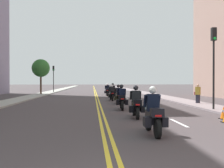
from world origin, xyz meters
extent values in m
plane|color=#463D3F|center=(0.00, 48.00, 0.00)|extent=(264.00, 264.00, 0.00)
cube|color=#A3A399|center=(-7.67, 48.00, 0.06)|extent=(2.18, 144.00, 0.12)
cube|color=gray|center=(7.67, 48.00, 0.06)|extent=(2.18, 144.00, 0.12)
cube|color=yellow|center=(-0.12, 48.00, 0.00)|extent=(0.12, 132.00, 0.01)
cube|color=yellow|center=(0.12, 48.00, 0.00)|extent=(0.12, 132.00, 0.01)
cube|color=silver|center=(3.29, 8.00, 0.00)|extent=(0.14, 2.40, 0.01)
cube|color=silver|center=(3.29, 14.00, 0.00)|extent=(0.14, 2.40, 0.01)
cube|color=silver|center=(3.29, 20.00, 0.00)|extent=(0.14, 2.40, 0.01)
cube|color=silver|center=(3.29, 26.00, 0.00)|extent=(0.14, 2.40, 0.01)
cube|color=silver|center=(3.29, 32.00, 0.00)|extent=(0.14, 2.40, 0.01)
cube|color=silver|center=(3.29, 38.00, 0.00)|extent=(0.14, 2.40, 0.01)
cube|color=silver|center=(3.29, 44.00, 0.00)|extent=(0.14, 2.40, 0.01)
cube|color=silver|center=(3.29, 50.00, 0.00)|extent=(0.14, 2.40, 0.01)
cube|color=silver|center=(3.29, 56.00, 0.00)|extent=(0.14, 2.40, 0.01)
cylinder|color=black|center=(1.58, 6.29, 0.32)|extent=(0.14, 0.63, 0.63)
cylinder|color=black|center=(1.57, 4.82, 0.32)|extent=(0.14, 0.63, 0.63)
cube|color=silver|center=(1.58, 6.29, 0.65)|extent=(0.14, 0.32, 0.04)
cube|color=black|center=(1.58, 5.56, 0.60)|extent=(0.33, 1.12, 0.40)
cube|color=black|center=(1.57, 4.89, 0.82)|extent=(0.40, 0.36, 0.28)
cube|color=red|center=(1.57, 4.70, 0.74)|extent=(0.20, 0.03, 0.06)
cube|color=black|center=(1.29, 5.12, 0.50)|extent=(0.20, 0.44, 0.32)
cube|color=black|center=(1.85, 5.11, 0.50)|extent=(0.20, 0.44, 0.32)
cube|color=#B2C1CC|center=(1.58, 6.03, 0.98)|extent=(0.36, 0.12, 0.36)
cube|color=black|center=(1.58, 5.51, 1.09)|extent=(0.40, 0.26, 0.59)
cylinder|color=black|center=(1.34, 5.66, 1.14)|extent=(0.10, 0.28, 0.45)
cylinder|color=black|center=(1.82, 5.66, 1.14)|extent=(0.10, 0.28, 0.45)
sphere|color=white|center=(1.58, 5.54, 1.52)|extent=(0.26, 0.26, 0.26)
cylinder|color=black|center=(1.73, 10.63, 0.30)|extent=(0.16, 0.61, 0.61)
cylinder|color=black|center=(1.65, 9.09, 0.30)|extent=(0.16, 0.61, 0.61)
cube|color=silver|center=(1.73, 10.63, 0.63)|extent=(0.16, 0.33, 0.04)
cube|color=black|center=(1.69, 9.86, 0.58)|extent=(0.38, 1.19, 0.40)
cube|color=black|center=(1.65, 9.17, 0.80)|extent=(0.42, 0.38, 0.28)
cube|color=red|center=(1.64, 8.98, 0.72)|extent=(0.20, 0.04, 0.06)
cube|color=black|center=(1.39, 9.42, 0.48)|extent=(0.22, 0.45, 0.32)
cube|color=black|center=(1.95, 9.39, 0.48)|extent=(0.22, 0.45, 0.32)
cube|color=#B2C1CC|center=(1.72, 10.36, 0.96)|extent=(0.37, 0.14, 0.36)
cube|color=black|center=(1.69, 9.81, 1.07)|extent=(0.41, 0.28, 0.58)
cylinder|color=black|center=(1.46, 9.98, 1.12)|extent=(0.11, 0.29, 0.45)
cylinder|color=black|center=(1.93, 9.95, 1.12)|extent=(0.11, 0.29, 0.45)
sphere|color=black|center=(1.69, 9.84, 1.50)|extent=(0.26, 0.26, 0.26)
cylinder|color=black|center=(1.46, 14.76, 0.33)|extent=(0.17, 0.66, 0.65)
cylinder|color=black|center=(1.37, 13.11, 0.33)|extent=(0.17, 0.66, 0.65)
cube|color=silver|center=(1.46, 14.76, 0.67)|extent=(0.16, 0.33, 0.04)
cube|color=black|center=(1.42, 13.94, 0.61)|extent=(0.38, 1.27, 0.40)
cube|color=black|center=(1.38, 13.20, 0.83)|extent=(0.42, 0.38, 0.28)
cube|color=red|center=(1.37, 13.01, 0.75)|extent=(0.20, 0.04, 0.06)
cube|color=black|center=(1.11, 13.46, 0.51)|extent=(0.22, 0.45, 0.32)
cube|color=black|center=(1.67, 13.43, 0.51)|extent=(0.22, 0.45, 0.32)
cube|color=#B2C1CC|center=(1.44, 14.46, 0.99)|extent=(0.37, 0.14, 0.36)
cube|color=black|center=(1.41, 13.89, 1.09)|extent=(0.41, 0.28, 0.56)
cylinder|color=black|center=(1.18, 14.05, 1.14)|extent=(0.11, 0.29, 0.45)
cylinder|color=black|center=(1.66, 14.02, 1.14)|extent=(0.11, 0.29, 0.45)
sphere|color=black|center=(1.41, 13.92, 1.51)|extent=(0.26, 0.26, 0.26)
cylinder|color=black|center=(1.65, 19.21, 0.31)|extent=(0.14, 0.63, 0.63)
cylinder|color=black|center=(1.62, 17.73, 0.31)|extent=(0.14, 0.63, 0.63)
cube|color=silver|center=(1.65, 19.21, 0.65)|extent=(0.15, 0.32, 0.04)
cube|color=black|center=(1.63, 18.47, 0.59)|extent=(0.34, 1.13, 0.40)
cube|color=black|center=(1.62, 17.80, 0.81)|extent=(0.41, 0.37, 0.28)
cube|color=red|center=(1.62, 17.61, 0.73)|extent=(0.20, 0.03, 0.06)
cube|color=black|center=(1.35, 18.03, 0.49)|extent=(0.21, 0.44, 0.32)
cube|color=black|center=(1.91, 18.02, 0.49)|extent=(0.21, 0.44, 0.32)
cube|color=#B2C1CC|center=(1.64, 18.95, 0.97)|extent=(0.36, 0.13, 0.36)
cube|color=black|center=(1.63, 18.42, 1.06)|extent=(0.40, 0.27, 0.53)
cylinder|color=black|center=(1.40, 18.58, 1.11)|extent=(0.11, 0.28, 0.45)
cylinder|color=black|center=(1.88, 18.57, 1.11)|extent=(0.11, 0.28, 0.45)
sphere|color=black|center=(1.63, 18.45, 1.46)|extent=(0.26, 0.26, 0.26)
cylinder|color=black|center=(1.33, 23.28, 0.30)|extent=(0.14, 0.61, 0.60)
cylinder|color=black|center=(1.40, 21.67, 0.30)|extent=(0.14, 0.61, 0.60)
cube|color=silver|center=(1.33, 23.28, 0.62)|extent=(0.15, 0.33, 0.04)
cube|color=black|center=(1.36, 22.48, 0.58)|extent=(0.37, 1.24, 0.40)
cube|color=black|center=(1.39, 21.75, 0.80)|extent=(0.41, 0.38, 0.28)
cube|color=red|center=(1.40, 21.56, 0.72)|extent=(0.20, 0.04, 0.06)
cube|color=black|center=(1.10, 21.98, 0.48)|extent=(0.22, 0.45, 0.32)
cube|color=black|center=(1.66, 22.00, 0.48)|extent=(0.22, 0.45, 0.32)
cube|color=#B2C1CC|center=(1.34, 22.99, 0.96)|extent=(0.36, 0.14, 0.36)
cube|color=black|center=(1.37, 22.43, 1.03)|extent=(0.41, 0.28, 0.51)
cylinder|color=black|center=(1.12, 22.57, 1.08)|extent=(0.11, 0.28, 0.45)
cylinder|color=black|center=(1.60, 22.58, 1.08)|extent=(0.11, 0.28, 0.45)
sphere|color=white|center=(1.36, 22.46, 1.43)|extent=(0.26, 0.26, 0.26)
cylinder|color=black|center=(1.75, 27.39, 0.34)|extent=(0.14, 0.68, 0.68)
cylinder|color=black|center=(1.83, 25.75, 0.34)|extent=(0.14, 0.68, 0.68)
cube|color=silver|center=(1.75, 27.39, 0.70)|extent=(0.15, 0.33, 0.04)
cube|color=black|center=(1.79, 26.57, 0.62)|extent=(0.38, 1.26, 0.40)
cube|color=black|center=(1.82, 25.83, 0.84)|extent=(0.42, 0.38, 0.28)
cube|color=red|center=(1.83, 25.64, 0.76)|extent=(0.20, 0.04, 0.06)
cube|color=black|center=(1.53, 26.07, 0.52)|extent=(0.22, 0.45, 0.32)
cube|color=black|center=(2.09, 26.09, 0.52)|extent=(0.22, 0.45, 0.32)
cube|color=#B2C1CC|center=(1.76, 27.10, 1.00)|extent=(0.37, 0.14, 0.36)
cube|color=black|center=(1.79, 26.52, 1.10)|extent=(0.41, 0.28, 0.57)
cylinder|color=black|center=(1.54, 26.66, 1.15)|extent=(0.11, 0.29, 0.45)
cylinder|color=black|center=(2.02, 26.68, 1.15)|extent=(0.11, 0.29, 0.45)
sphere|color=black|center=(1.79, 26.55, 1.53)|extent=(0.26, 0.26, 0.26)
cylinder|color=black|center=(1.38, 31.80, 0.32)|extent=(0.15, 0.64, 0.64)
cylinder|color=black|center=(1.40, 30.34, 0.32)|extent=(0.15, 0.64, 0.64)
cube|color=silver|center=(1.38, 31.80, 0.66)|extent=(0.14, 0.32, 0.04)
cube|color=black|center=(1.39, 31.07, 0.60)|extent=(0.34, 1.11, 0.40)
cube|color=black|center=(1.40, 30.41, 0.82)|extent=(0.41, 0.37, 0.28)
cube|color=red|center=(1.41, 30.22, 0.74)|extent=(0.20, 0.03, 0.06)
cube|color=black|center=(1.12, 30.63, 0.50)|extent=(0.21, 0.44, 0.32)
cube|color=black|center=(1.68, 30.64, 0.50)|extent=(0.21, 0.44, 0.32)
cube|color=#B2C1CC|center=(1.39, 31.53, 0.98)|extent=(0.36, 0.13, 0.36)
cube|color=black|center=(1.39, 31.02, 1.05)|extent=(0.40, 0.27, 0.50)
cylinder|color=black|center=(1.15, 31.16, 1.10)|extent=(0.10, 0.28, 0.45)
cylinder|color=black|center=(1.63, 31.17, 1.10)|extent=(0.10, 0.28, 0.45)
sphere|color=white|center=(1.39, 31.05, 1.44)|extent=(0.26, 0.26, 0.26)
cylinder|color=black|center=(1.66, 35.85, 0.31)|extent=(0.15, 0.63, 0.63)
cylinder|color=black|center=(1.74, 34.25, 0.31)|extent=(0.15, 0.63, 0.63)
cube|color=silver|center=(1.66, 35.85, 0.65)|extent=(0.16, 0.33, 0.04)
cube|color=black|center=(1.70, 35.05, 0.59)|extent=(0.38, 1.23, 0.40)
cube|color=black|center=(1.74, 34.33, 0.81)|extent=(0.42, 0.38, 0.28)
cube|color=red|center=(1.75, 34.14, 0.73)|extent=(0.20, 0.04, 0.06)
cube|color=black|center=(1.45, 34.55, 0.49)|extent=(0.22, 0.45, 0.32)
cube|color=black|center=(2.01, 34.58, 0.49)|extent=(0.22, 0.45, 0.32)
cube|color=#B2C1CC|center=(1.67, 35.56, 0.97)|extent=(0.37, 0.14, 0.36)
cube|color=black|center=(1.70, 35.00, 1.06)|extent=(0.41, 0.28, 0.53)
cylinder|color=black|center=(1.46, 35.13, 1.11)|extent=(0.11, 0.29, 0.45)
cylinder|color=black|center=(1.94, 35.16, 1.11)|extent=(0.11, 0.29, 0.45)
sphere|color=white|center=(1.70, 35.03, 1.46)|extent=(0.26, 0.26, 0.26)
cube|color=black|center=(5.84, 9.04, 0.01)|extent=(0.36, 0.36, 0.03)
cone|color=orange|center=(5.84, 9.04, 0.33)|extent=(0.29, 0.29, 0.61)
cylinder|color=white|center=(5.84, 9.04, 0.41)|extent=(0.20, 0.20, 0.08)
cylinder|color=black|center=(6.98, 12.57, 2.20)|extent=(0.12, 0.12, 4.39)
cube|color=black|center=(6.98, 12.57, 4.74)|extent=(0.28, 0.28, 0.80)
sphere|color=green|center=(6.98, 12.42, 4.46)|extent=(0.18, 0.18, 0.18)
cylinder|color=black|center=(-6.98, 42.11, 1.86)|extent=(0.12, 0.12, 3.72)
cube|color=black|center=(-6.98, 42.11, 4.07)|extent=(0.28, 0.28, 0.80)
sphere|color=green|center=(-6.98, 41.96, 3.79)|extent=(0.18, 0.18, 0.18)
cube|color=#23222D|center=(7.85, 17.25, 0.39)|extent=(0.34, 0.34, 0.78)
cube|color=#A5862D|center=(7.85, 17.25, 1.09)|extent=(0.41, 0.41, 0.62)
sphere|color=tan|center=(7.85, 17.25, 1.52)|extent=(0.22, 0.22, 0.22)
cube|color=#923942|center=(7.70, 17.41, 0.88)|extent=(0.18, 0.18, 0.24)
cylinder|color=#4A3323|center=(-7.56, 34.15, 1.42)|extent=(0.24, 0.24, 2.84)
sphere|color=#316E2E|center=(-7.56, 34.15, 3.69)|extent=(2.45, 2.45, 2.45)
camera|label=1|loc=(-0.49, -3.60, 1.80)|focal=43.36mm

